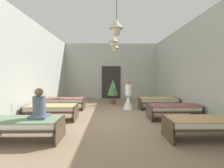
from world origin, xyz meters
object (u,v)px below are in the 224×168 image
Objects in this scene: bed_left_row_0 at (25,124)px; bed_left_row_1 at (52,109)px; patient_seated_primary at (39,107)px; nurse_near_aisle at (128,99)px; bed_right_row_1 at (173,108)px; bed_right_row_2 at (158,100)px; potted_plant at (113,89)px; bed_right_row_0 at (202,123)px; bed_left_row_2 at (66,101)px.

bed_left_row_0 is 1.00× the size of bed_left_row_1.
bed_left_row_1 is at bearing 100.96° from patient_seated_primary.
bed_right_row_1 is at bearing -36.26° from nurse_near_aisle.
bed_right_row_2 is 1.28× the size of nurse_near_aisle.
potted_plant reaches higher than bed_right_row_1.
bed_right_row_0 is 1.00× the size of bed_left_row_1.
bed_right_row_1 is at bearing -90.00° from bed_right_row_2.
nurse_near_aisle is (3.17, 1.92, 0.09)m from bed_left_row_1.
nurse_near_aisle is at bearing 50.29° from bed_left_row_0.
bed_left_row_0 is at bearing -165.14° from patient_seated_primary.
bed_right_row_0 and bed_left_row_1 have the same top height.
bed_right_row_0 and bed_right_row_2 have the same top height.
bed_left_row_1 and bed_left_row_2 have the same top height.
bed_left_row_2 is 3.75m from patient_seated_primary.
bed_left_row_1 is 1.28× the size of nurse_near_aisle.
bed_right_row_1 is (4.69, 0.00, 0.00)m from bed_left_row_1.
bed_right_row_2 is 1.51m from nurse_near_aisle.
bed_right_row_1 is at bearing -55.76° from potted_plant.
bed_right_row_0 is 1.00× the size of bed_right_row_2.
bed_left_row_1 is 5.06m from bed_right_row_2.
bed_right_row_1 and bed_left_row_2 have the same top height.
bed_left_row_0 is 5.79m from potted_plant.
bed_left_row_1 is at bearing -90.00° from bed_left_row_2.
bed_left_row_1 is 1.29× the size of potted_plant.
patient_seated_primary is at bearing -111.61° from nurse_near_aisle.
bed_left_row_1 is 1.89m from patient_seated_primary.
nurse_near_aisle reaches higher than patient_seated_primary.
bed_right_row_0 is 5.73m from potted_plant.
bed_right_row_2 is at bearing 22.07° from bed_left_row_1.
nurse_near_aisle is at bearing 31.19° from bed_left_row_1.
bed_left_row_2 is (0.00, 1.90, 0.00)m from bed_left_row_1.
bed_left_row_1 is at bearing 90.00° from bed_left_row_0.
bed_right_row_2 is at bearing 39.04° from bed_left_row_0.
bed_right_row_0 is 2.38× the size of patient_seated_primary.
bed_left_row_1 is (-4.69, 1.90, 0.00)m from bed_right_row_0.
bed_left_row_2 is at bearing 90.00° from bed_left_row_0.
bed_right_row_1 is 1.90m from bed_right_row_2.
bed_right_row_0 and bed_right_row_1 have the same top height.
potted_plant is at bearing 133.75° from nurse_near_aisle.
bed_right_row_0 is at bearing -90.00° from bed_right_row_2.
bed_right_row_1 is 2.45m from nurse_near_aisle.
bed_left_row_2 is at bearing 180.00° from bed_right_row_2.
bed_right_row_2 is (4.69, 0.00, 0.00)m from bed_left_row_2.
bed_right_row_2 is at bearing -32.33° from potted_plant.
patient_seated_primary is 0.54× the size of potted_plant.
bed_right_row_1 is 1.00× the size of bed_right_row_2.
nurse_near_aisle is 4.69m from patient_seated_primary.
bed_right_row_1 is 1.28× the size of nurse_near_aisle.
bed_left_row_0 is 1.90m from bed_left_row_1.
nurse_near_aisle is (3.17, 0.02, 0.09)m from bed_left_row_2.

